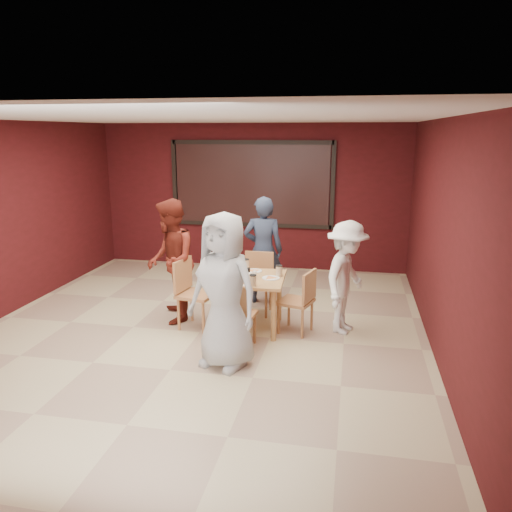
% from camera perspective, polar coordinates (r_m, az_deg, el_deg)
% --- Properties ---
extents(floor, '(7.00, 7.00, 0.00)m').
position_cam_1_polar(floor, '(6.86, -6.44, -8.66)').
color(floor, '#CABA8C').
rests_on(floor, ground).
extents(window_blinds, '(3.00, 0.02, 1.50)m').
position_cam_1_polar(window_blinds, '(9.72, -0.54, 8.21)').
color(window_blinds, black).
extents(dining_table, '(0.98, 0.98, 0.89)m').
position_cam_1_polar(dining_table, '(6.73, -0.77, -3.15)').
color(dining_table, tan).
rests_on(dining_table, floor).
extents(chair_front, '(0.45, 0.45, 0.86)m').
position_cam_1_polar(chair_front, '(6.14, -2.33, -6.45)').
color(chair_front, '#A86941').
rests_on(chair_front, floor).
extents(chair_back, '(0.44, 0.44, 0.90)m').
position_cam_1_polar(chair_back, '(7.42, 0.20, -2.64)').
color(chair_back, '#A86941').
rests_on(chair_back, floor).
extents(chair_left, '(0.54, 0.54, 0.96)m').
position_cam_1_polar(chair_left, '(6.89, -7.39, -3.80)').
color(chair_left, '#A86941').
rests_on(chair_left, floor).
extents(chair_right, '(0.52, 0.52, 0.87)m').
position_cam_1_polar(chair_right, '(6.66, 5.15, -4.81)').
color(chair_right, '#A86941').
rests_on(chair_right, floor).
extents(diner_front, '(1.02, 0.84, 1.79)m').
position_cam_1_polar(diner_front, '(5.62, -3.68, -4.00)').
color(diner_front, '#AFAFAF').
rests_on(diner_front, floor).
extents(diner_back, '(0.66, 0.47, 1.69)m').
position_cam_1_polar(diner_back, '(7.75, 0.83, 0.66)').
color(diner_back, '#2A344C').
rests_on(diner_back, floor).
extents(diner_left, '(0.92, 1.03, 1.74)m').
position_cam_1_polar(diner_left, '(7.09, -9.72, -0.58)').
color(diner_left, '#5F1B12').
rests_on(diner_left, floor).
extents(diner_right, '(0.85, 1.11, 1.52)m').
position_cam_1_polar(diner_right, '(6.71, 10.29, -2.45)').
color(diner_right, white).
rests_on(diner_right, floor).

